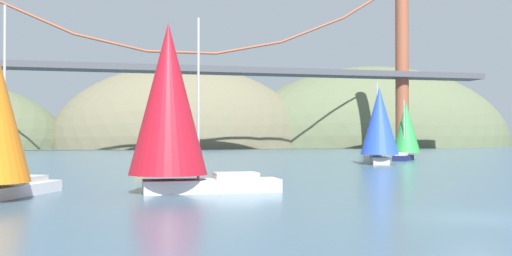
{
  "coord_description": "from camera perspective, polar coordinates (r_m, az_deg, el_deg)",
  "views": [
    {
      "loc": [
        -13.59,
        -20.25,
        3.18
      ],
      "look_at": [
        0.0,
        34.96,
        3.88
      ],
      "focal_mm": 41.85,
      "sensor_mm": 36.0,
      "label": 1
    }
  ],
  "objects": [
    {
      "name": "sailboat_crimson_sail",
      "position": [
        33.25,
        -8.05,
        2.19
      ],
      "size": [
        8.42,
        4.35,
        9.76
      ],
      "color": "white",
      "rests_on": "ground_plane"
    },
    {
      "name": "sailboat_green_sail",
      "position": [
        79.47,
        14.13,
        -0.13
      ],
      "size": [
        6.06,
        6.58,
        7.72
      ],
      "color": "#191E4C",
      "rests_on": "ground_plane"
    },
    {
      "name": "headland_center",
      "position": [
        156.39,
        -7.01,
        -1.86
      ],
      "size": [
        67.83,
        44.0,
        42.86
      ],
      "primitive_type": "ellipsoid",
      "color": "#6B664C",
      "rests_on": "ground_plane"
    },
    {
      "name": "suspension_bridge",
      "position": [
        116.84,
        -7.1,
        6.0
      ],
      "size": [
        129.51,
        6.0,
        36.03
      ],
      "color": "brown",
      "rests_on": "ground_plane"
    },
    {
      "name": "headland_right",
      "position": [
        171.84,
        11.53,
        -1.75
      ],
      "size": [
        81.27,
        44.0,
        45.17
      ],
      "primitive_type": "ellipsoid",
      "color": "#5B6647",
      "rests_on": "ground_plane"
    },
    {
      "name": "sailboat_blue_spinnaker",
      "position": [
        66.34,
        11.69,
        0.38
      ],
      "size": [
        5.03,
        8.24,
        9.04
      ],
      "color": "#B7B2A8",
      "rests_on": "ground_plane"
    },
    {
      "name": "channel_buoy",
      "position": [
        51.58,
        -11.2,
        -3.82
      ],
      "size": [
        1.1,
        1.1,
        2.64
      ],
      "color": "gold",
      "rests_on": "ground_plane"
    },
    {
      "name": "ground_plane",
      "position": [
        24.6,
        20.08,
        -8.1
      ],
      "size": [
        360.0,
        360.0,
        0.0
      ],
      "primitive_type": "plane",
      "color": "#426075"
    }
  ]
}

